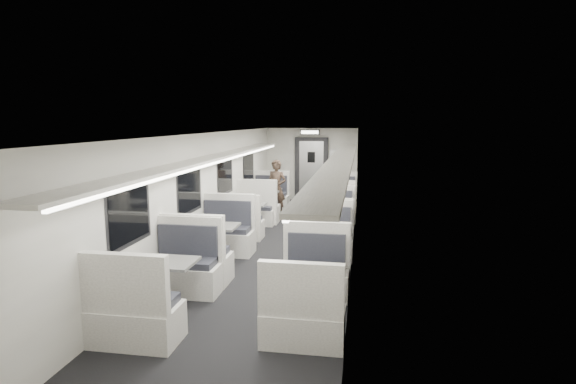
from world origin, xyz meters
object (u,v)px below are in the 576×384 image
(booth_left_b, at_px, (249,217))
(booth_right_b, at_px, (332,222))
(booth_right_c, at_px, (322,251))
(booth_left_c, at_px, (213,245))
(booth_right_a, at_px, (337,202))
(booth_right_d, at_px, (310,292))
(booth_left_d, at_px, (163,287))
(vestibule_door, at_px, (311,169))
(passenger, at_px, (276,189))
(exit_sign, at_px, (310,132))
(booth_left_a, at_px, (265,202))

(booth_left_b, xyz_separation_m, booth_right_b, (2.00, -0.25, 0.01))
(booth_right_b, distance_m, booth_right_c, 2.42)
(booth_left_b, height_order, booth_left_c, booth_left_c)
(booth_right_a, distance_m, booth_right_d, 6.67)
(booth_right_d, bearing_deg, booth_left_d, -173.47)
(booth_left_d, height_order, vestibule_door, vestibule_door)
(vestibule_door, bearing_deg, booth_left_c, -97.98)
(booth_left_d, height_order, booth_right_d, booth_left_d)
(booth_right_a, height_order, passenger, passenger)
(booth_right_b, bearing_deg, passenger, 130.58)
(booth_right_b, bearing_deg, booth_left_b, 172.81)
(booth_right_a, bearing_deg, booth_right_d, -90.00)
(booth_right_c, relative_size, booth_right_d, 1.05)
(vestibule_door, bearing_deg, exit_sign, -90.00)
(booth_right_b, bearing_deg, booth_left_a, 134.92)
(booth_right_c, height_order, vestibule_door, vestibule_door)
(booth_right_b, bearing_deg, booth_right_c, -90.00)
(booth_left_b, distance_m, booth_right_b, 2.02)
(booth_right_d, xyz_separation_m, passenger, (-1.66, 6.25, 0.44))
(passenger, xyz_separation_m, vestibule_door, (0.66, 2.75, 0.25))
(booth_left_b, height_order, exit_sign, exit_sign)
(booth_left_c, bearing_deg, booth_left_b, 90.00)
(booth_right_a, xyz_separation_m, exit_sign, (-1.00, 1.84, 1.90))
(booth_right_c, distance_m, passenger, 4.68)
(booth_left_a, relative_size, booth_left_d, 0.99)
(booth_left_c, bearing_deg, booth_right_d, -42.97)
(vestibule_door, bearing_deg, passenger, -103.47)
(booth_right_a, xyz_separation_m, booth_right_c, (0.00, -4.78, -0.00))
(booth_left_a, distance_m, booth_right_d, 6.63)
(vestibule_door, bearing_deg, booth_right_c, -81.99)
(booth_left_b, bearing_deg, booth_left_d, -90.00)
(booth_left_d, bearing_deg, booth_right_d, 6.53)
(booth_right_d, relative_size, exit_sign, 3.23)
(passenger, bearing_deg, booth_left_a, -175.19)
(booth_right_a, distance_m, exit_sign, 2.83)
(booth_right_c, xyz_separation_m, booth_right_d, (0.00, -1.90, -0.02))
(passenger, relative_size, exit_sign, 2.56)
(booth_right_d, bearing_deg, booth_right_b, 90.00)
(booth_left_b, xyz_separation_m, booth_right_d, (2.00, -4.57, 0.01))
(booth_left_c, xyz_separation_m, booth_right_c, (2.00, 0.03, -0.02))
(booth_left_d, height_order, exit_sign, exit_sign)
(booth_left_a, distance_m, booth_right_b, 2.83)
(booth_left_a, distance_m, booth_left_b, 1.75)
(booth_left_d, height_order, passenger, passenger)
(booth_left_d, bearing_deg, booth_right_c, 46.74)
(booth_left_d, distance_m, vestibule_door, 9.30)
(booth_left_a, bearing_deg, booth_left_c, -90.00)
(booth_left_d, distance_m, booth_right_b, 4.96)
(booth_left_d, relative_size, vestibule_door, 1.04)
(booth_left_b, height_order, booth_right_b, booth_right_b)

